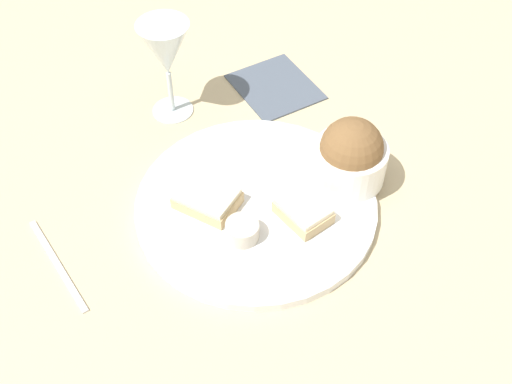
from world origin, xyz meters
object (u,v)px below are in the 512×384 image
(wine_glass, at_px, (168,51))
(cheese_toast_far, at_px, (303,211))
(sauce_ramekin, at_px, (242,230))
(salad_bowl, at_px, (350,155))
(napkin, at_px, (275,86))
(cheese_toast_near, at_px, (207,198))
(fork, at_px, (57,264))

(wine_glass, bearing_deg, cheese_toast_far, 6.41)
(wine_glass, bearing_deg, sauce_ramekin, -10.41)
(salad_bowl, distance_m, napkin, 0.24)
(cheese_toast_near, distance_m, wine_glass, 0.24)
(fork, bearing_deg, wine_glass, 124.22)
(cheese_toast_far, bearing_deg, salad_bowl, 105.10)
(sauce_ramekin, bearing_deg, wine_glass, 169.59)
(cheese_toast_near, distance_m, napkin, 0.29)
(cheese_toast_near, height_order, napkin, cheese_toast_near)
(salad_bowl, height_order, fork, salad_bowl)
(sauce_ramekin, height_order, cheese_toast_far, same)
(sauce_ramekin, bearing_deg, salad_bowl, 93.06)
(sauce_ramekin, xyz_separation_m, napkin, (-0.24, 0.22, -0.03))
(wine_glass, relative_size, napkin, 1.13)
(cheese_toast_near, bearing_deg, cheese_toast_far, 47.25)
(sauce_ramekin, distance_m, fork, 0.24)
(cheese_toast_near, bearing_deg, wine_glass, 163.59)
(cheese_toast_near, relative_size, cheese_toast_far, 1.35)
(sauce_ramekin, relative_size, cheese_toast_near, 0.45)
(napkin, bearing_deg, fork, -71.87)
(cheese_toast_far, height_order, napkin, cheese_toast_far)
(cheese_toast_near, xyz_separation_m, cheese_toast_far, (0.09, 0.10, 0.00))
(napkin, bearing_deg, sauce_ramekin, -41.87)
(sauce_ramekin, bearing_deg, napkin, 138.13)
(sauce_ramekin, relative_size, fork, 0.26)
(fork, bearing_deg, cheese_toast_far, 69.18)
(salad_bowl, distance_m, wine_glass, 0.31)
(napkin, xyz_separation_m, fork, (0.14, -0.44, 0.00))
(cheese_toast_far, xyz_separation_m, napkin, (-0.26, 0.13, -0.02))
(salad_bowl, bearing_deg, cheese_toast_far, -74.90)
(wine_glass, bearing_deg, salad_bowl, 25.43)
(napkin, bearing_deg, cheese_toast_near, -53.23)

